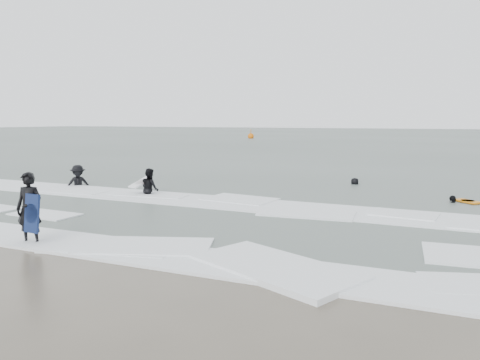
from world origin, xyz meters
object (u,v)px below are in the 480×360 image
at_px(surfer_centre, 31,244).
at_px(surfer_breaker, 78,187).
at_px(surfer_wading, 150,196).
at_px(surfer_right_near, 453,204).
at_px(buoy, 251,136).
at_px(surfer_right_far, 355,185).

height_order(surfer_centre, surfer_breaker, surfer_breaker).
xyz_separation_m(surfer_wading, surfer_right_near, (11.49, 3.13, 0.00)).
xyz_separation_m(surfer_wading, buoy, (-19.13, 55.33, 0.42)).
xyz_separation_m(surfer_breaker, buoy, (-14.56, 54.62, 0.42)).
height_order(surfer_right_near, surfer_right_far, surfer_right_far).
relative_size(surfer_centre, buoy, 1.13).
bearing_deg(surfer_right_far, surfer_wading, 16.87).
distance_m(surfer_centre, surfer_breaker, 10.42).
relative_size(surfer_centre, surfer_right_near, 1.26).
xyz_separation_m(surfer_centre, surfer_right_far, (5.42, 14.27, 0.00)).
relative_size(surfer_wading, surfer_right_far, 1.13).
distance_m(surfer_centre, surfer_right_near, 14.49).
bearing_deg(surfer_wading, surfer_breaker, 24.79).
xyz_separation_m(surfer_breaker, surfer_right_far, (11.72, 5.98, 0.00)).
bearing_deg(buoy, surfer_right_far, -61.62).
bearing_deg(surfer_wading, surfer_right_far, -103.28).
bearing_deg(surfer_right_far, surfer_breaker, 0.80).
distance_m(surfer_breaker, buoy, 56.53).
bearing_deg(surfer_centre, surfer_right_near, 32.51).
distance_m(surfer_wading, buoy, 58.55).
relative_size(surfer_wading, surfer_breaker, 0.90).
height_order(surfer_centre, surfer_right_far, surfer_centre).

